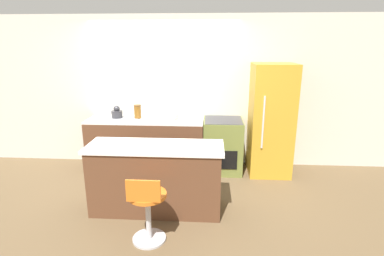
% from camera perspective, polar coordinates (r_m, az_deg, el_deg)
% --- Properties ---
extents(ground_plane, '(14.00, 14.00, 0.00)m').
position_cam_1_polar(ground_plane, '(5.05, -5.93, -9.15)').
color(ground_plane, brown).
extents(wall_back, '(8.00, 0.06, 2.60)m').
position_cam_1_polar(wall_back, '(5.33, -5.11, 6.84)').
color(wall_back, beige).
rests_on(wall_back, ground_plane).
extents(back_counter, '(1.96, 0.64, 0.90)m').
position_cam_1_polar(back_counter, '(5.25, -8.64, -3.01)').
color(back_counter, brown).
rests_on(back_counter, ground_plane).
extents(kitchen_island, '(1.72, 0.60, 0.89)m').
position_cam_1_polar(kitchen_island, '(3.95, -6.85, -9.40)').
color(kitchen_island, brown).
rests_on(kitchen_island, ground_plane).
extents(oven_range, '(0.65, 0.65, 0.90)m').
position_cam_1_polar(oven_range, '(5.13, 5.85, -3.32)').
color(oven_range, olive).
rests_on(oven_range, ground_plane).
extents(refrigerator, '(0.67, 0.70, 1.83)m').
position_cam_1_polar(refrigerator, '(5.08, 14.77, 1.48)').
color(refrigerator, gold).
rests_on(refrigerator, ground_plane).
extents(stool_chair, '(0.42, 0.42, 0.81)m').
position_cam_1_polar(stool_chair, '(3.38, -8.49, -14.91)').
color(stool_chair, '#B7B7BC').
rests_on(stool_chair, ground_plane).
extents(kettle, '(0.19, 0.19, 0.21)m').
position_cam_1_polar(kettle, '(5.27, -14.11, 2.80)').
color(kettle, '#333338').
rests_on(kettle, back_counter).
extents(mixing_bowl, '(0.27, 0.27, 0.08)m').
position_cam_1_polar(mixing_bowl, '(5.08, -4.19, 2.27)').
color(mixing_bowl, beige).
rests_on(mixing_bowl, back_counter).
extents(canister_jar, '(0.12, 0.12, 0.22)m').
position_cam_1_polar(canister_jar, '(5.16, -10.33, 3.13)').
color(canister_jar, brown).
rests_on(canister_jar, back_counter).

